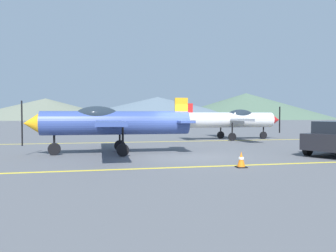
% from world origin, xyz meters
% --- Properties ---
extents(ground_plane, '(400.00, 400.00, 0.00)m').
position_xyz_m(ground_plane, '(0.00, 0.00, 0.00)').
color(ground_plane, '#54565B').
extents(apron_line_near, '(80.00, 0.16, 0.01)m').
position_xyz_m(apron_line_near, '(0.00, -3.38, 0.01)').
color(apron_line_near, yellow).
rests_on(apron_line_near, ground_plane).
extents(apron_line_far, '(80.00, 0.16, 0.01)m').
position_xyz_m(apron_line_far, '(0.00, 8.24, 0.01)').
color(apron_line_far, yellow).
rests_on(apron_line_far, ground_plane).
extents(airplane_near, '(8.04, 9.28, 2.79)m').
position_xyz_m(airplane_near, '(-3.56, 1.43, 1.57)').
color(airplane_near, '#33478C').
rests_on(airplane_near, ground_plane).
extents(airplane_mid, '(8.04, 9.28, 2.79)m').
position_xyz_m(airplane_mid, '(6.15, 9.19, 1.57)').
color(airplane_mid, silver).
rests_on(airplane_mid, ground_plane).
extents(traffic_cone_front, '(0.36, 0.36, 0.59)m').
position_xyz_m(traffic_cone_front, '(9.70, 2.94, 0.29)').
color(traffic_cone_front, black).
rests_on(traffic_cone_front, ground_plane).
extents(traffic_cone_side, '(0.36, 0.36, 0.59)m').
position_xyz_m(traffic_cone_side, '(0.93, -3.86, 0.29)').
color(traffic_cone_side, black).
rests_on(traffic_cone_side, ground_plane).
extents(hill_centerleft, '(69.17, 69.17, 9.00)m').
position_xyz_m(hill_centerleft, '(-25.69, 135.25, 4.50)').
color(hill_centerleft, slate).
rests_on(hill_centerleft, ground_plane).
extents(hill_centerright, '(88.96, 88.96, 10.41)m').
position_xyz_m(hill_centerright, '(23.82, 139.60, 5.20)').
color(hill_centerright, slate).
rests_on(hill_centerright, ground_plane).
extents(hill_right, '(84.52, 84.52, 12.78)m').
position_xyz_m(hill_right, '(68.78, 139.47, 6.39)').
color(hill_right, '#4C6651').
rests_on(hill_right, ground_plane).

